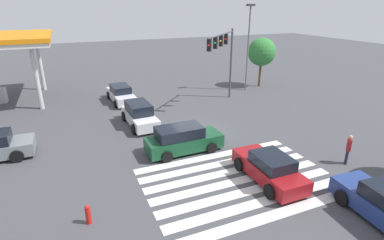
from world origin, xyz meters
TOP-DOWN VIEW (x-y plane):
  - ground_plane at (0.00, 0.00)m, footprint 117.83×117.83m
  - crosswalk_markings at (0.00, -6.14)m, footprint 9.44×6.30m
  - traffic_signal_mast at (4.95, 4.95)m, footprint 4.82×4.82m
  - car_2 at (-1.45, -2.00)m, footprint 4.57×2.04m
  - car_4 at (-3.00, 9.38)m, footprint 2.12×4.73m
  - car_5 at (1.34, -6.65)m, footprint 1.97×4.35m
  - car_6 at (-2.79, 3.20)m, footprint 2.09×4.50m
  - pedestrian at (6.33, -6.95)m, footprint 0.41×0.41m
  - street_light_pole_b at (9.58, 8.40)m, footprint 0.80×0.36m
  - tree_corner_a at (11.78, 9.12)m, footprint 2.89×2.89m
  - fire_hydrant at (-7.27, -6.44)m, footprint 0.22×0.22m

SIDE VIEW (x-z plane):
  - ground_plane at x=0.00m, z-range 0.00..0.00m
  - crosswalk_markings at x=0.00m, z-range 0.00..0.01m
  - fire_hydrant at x=-7.27m, z-range 0.00..0.86m
  - car_5 at x=1.34m, z-range -0.05..1.41m
  - car_4 at x=-3.00m, z-range -0.05..1.46m
  - car_2 at x=-1.45m, z-range -0.03..1.58m
  - car_6 at x=-2.79m, z-range -0.05..1.60m
  - pedestrian at x=6.33m, z-range 0.10..1.83m
  - tree_corner_a at x=11.78m, z-range 1.09..6.20m
  - traffic_signal_mast at x=4.95m, z-range 1.65..7.96m
  - street_light_pole_b at x=9.58m, z-range 0.80..9.12m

